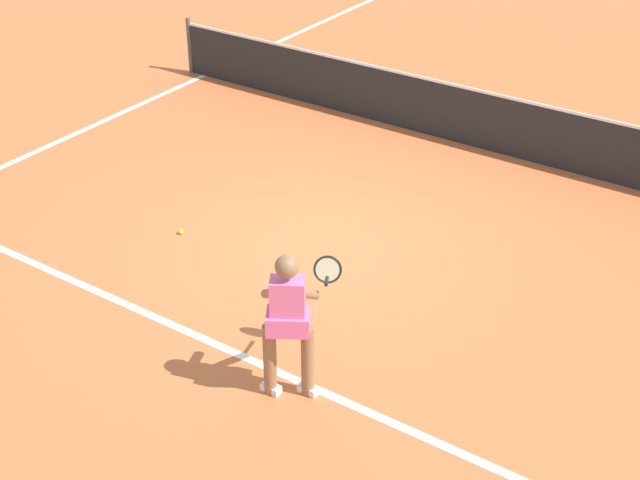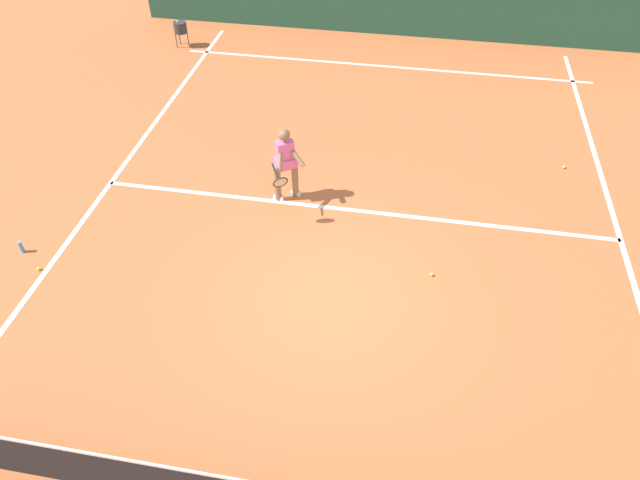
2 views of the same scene
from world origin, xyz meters
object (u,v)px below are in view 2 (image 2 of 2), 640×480
(water_bottle, at_px, (21,247))
(tennis_ball_far, at_px, (432,274))
(tennis_ball_near, at_px, (39,269))
(ball_hopper, at_px, (180,27))
(tennis_ball_mid, at_px, (564,167))
(tennis_player, at_px, (285,163))

(water_bottle, bearing_deg, tennis_ball_far, -174.63)
(water_bottle, bearing_deg, tennis_ball_near, 144.09)
(tennis_ball_near, height_order, tennis_ball_far, same)
(tennis_ball_near, distance_m, ball_hopper, 9.08)
(tennis_ball_mid, bearing_deg, water_bottle, 23.84)
(tennis_ball_near, xyz_separation_m, water_bottle, (0.51, -0.37, 0.09))
(ball_hopper, distance_m, water_bottle, 8.68)
(tennis_ball_far, bearing_deg, tennis_ball_mid, -125.71)
(tennis_ball_far, distance_m, ball_hopper, 10.88)
(tennis_ball_near, bearing_deg, tennis_ball_far, -171.08)
(tennis_player, xyz_separation_m, tennis_ball_far, (-2.90, 1.66, -0.81))
(tennis_ball_far, bearing_deg, ball_hopper, -47.37)
(tennis_ball_mid, distance_m, tennis_ball_far, 4.52)
(ball_hopper, bearing_deg, tennis_player, 125.16)
(tennis_ball_mid, bearing_deg, tennis_ball_far, 54.29)
(tennis_ball_near, relative_size, water_bottle, 0.28)
(water_bottle, bearing_deg, tennis_player, -151.52)
(tennis_player, relative_size, water_bottle, 6.46)
(tennis_ball_mid, xyz_separation_m, water_bottle, (9.85, 4.35, 0.09))
(tennis_ball_near, height_order, water_bottle, water_bottle)
(tennis_ball_far, xyz_separation_m, ball_hopper, (7.36, -7.99, 0.51))
(tennis_player, distance_m, tennis_ball_mid, 5.95)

